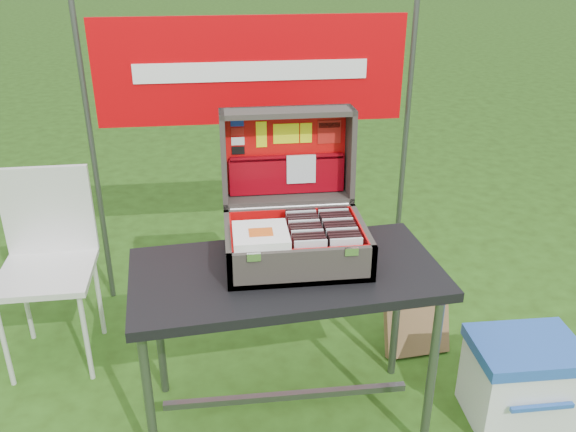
{
  "coord_description": "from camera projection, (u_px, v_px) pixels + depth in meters",
  "views": [
    {
      "loc": [
        -0.19,
        -2.06,
        1.95
      ],
      "look_at": [
        0.07,
        0.1,
        0.93
      ],
      "focal_mm": 38.0,
      "sensor_mm": 36.0,
      "label": 1
    }
  ],
  "objects": [
    {
      "name": "cd_left_7",
      "position": [
        305.0,
        239.0,
        2.4
      ],
      "size": [
        0.12,
        0.01,
        0.14
      ],
      "primitive_type": "cube",
      "color": "black",
      "rests_on": "suitcase_liner_floor"
    },
    {
      "name": "suitcase_liner_wall_back",
      "position": [
        291.0,
        223.0,
        2.56
      ],
      "size": [
        0.51,
        0.01,
        0.13
      ],
      "primitive_type": "cube",
      "color": "#EF0907",
      "rests_on": "suitcase_base_bottom"
    },
    {
      "name": "cd_right_1",
      "position": [
        345.0,
        252.0,
        2.3
      ],
      "size": [
        0.12,
        0.01,
        0.14
      ],
      "primitive_type": "cube",
      "color": "black",
      "rests_on": "suitcase_liner_floor"
    },
    {
      "name": "suitcase_base_wall_front",
      "position": [
        303.0,
        268.0,
        2.24
      ],
      "size": [
        0.56,
        0.02,
        0.15
      ],
      "primitive_type": "cube",
      "color": "#3D362F",
      "rests_on": "table_top"
    },
    {
      "name": "cd_right_5",
      "position": [
        340.0,
        242.0,
        2.38
      ],
      "size": [
        0.12,
        0.01,
        0.14
      ],
      "primitive_type": "cube",
      "color": "black",
      "rests_on": "suitcase_liner_floor"
    },
    {
      "name": "cd_right_0",
      "position": [
        346.0,
        255.0,
        2.28
      ],
      "size": [
        0.12,
        0.01,
        0.14
      ],
      "primitive_type": "cube",
      "color": "silver",
      "rests_on": "suitcase_liner_floor"
    },
    {
      "name": "cd_right_2",
      "position": [
        343.0,
        250.0,
        2.32
      ],
      "size": [
        0.12,
        0.01,
        0.14
      ],
      "primitive_type": "cube",
      "color": "black",
      "rests_on": "suitcase_liner_floor"
    },
    {
      "name": "cooler_body",
      "position": [
        520.0,
        386.0,
        2.63
      ],
      "size": [
        0.43,
        0.33,
        0.34
      ],
      "primitive_type": "cube",
      "rotation": [
        0.0,
        0.0,
        -0.01
      ],
      "color": "white",
      "rests_on": "ground"
    },
    {
      "name": "cd_right_12",
      "position": [
        333.0,
        225.0,
        2.51
      ],
      "size": [
        0.12,
        0.01,
        0.14
      ],
      "primitive_type": "cube",
      "color": "silver",
      "rests_on": "suitcase_liner_floor"
    },
    {
      "name": "songbook_2",
      "position": [
        261.0,
        235.0,
        2.29
      ],
      "size": [
        0.21,
        0.21,
        0.0
      ],
      "primitive_type": "cube",
      "color": "white",
      "rests_on": "suitcase_base_wall_front"
    },
    {
      "name": "cd_right_3",
      "position": [
        342.0,
        247.0,
        2.34
      ],
      "size": [
        0.12,
        0.01,
        0.14
      ],
      "primitive_type": "cube",
      "color": "black",
      "rests_on": "suitcase_liner_floor"
    },
    {
      "name": "chair_seat",
      "position": [
        46.0,
        274.0,
        2.87
      ],
      "size": [
        0.44,
        0.44,
        0.03
      ],
      "primitive_type": "cube",
      "rotation": [
        0.0,
        0.0,
        0.02
      ],
      "color": "silver",
      "rests_on": "ground"
    },
    {
      "name": "lid_card_neon_main",
      "position": [
        286.0,
        134.0,
        2.55
      ],
      "size": [
        0.11,
        0.01,
        0.08
      ],
      "primitive_type": "cube",
      "rotation": [
        -1.62,
        0.0,
        0.0
      ],
      "color": "#DBE911",
      "rests_on": "suitcase_lid_liner"
    },
    {
      "name": "table",
      "position": [
        286.0,
        348.0,
        2.54
      ],
      "size": [
        1.25,
        0.71,
        0.75
      ],
      "primitive_type": null,
      "rotation": [
        0.0,
        0.0,
        0.09
      ],
      "color": "black",
      "rests_on": "ground"
    },
    {
      "name": "suitcase_lid_pocket",
      "position": [
        287.0,
        175.0,
        2.61
      ],
      "size": [
        0.49,
        0.04,
        0.16
      ],
      "primitive_type": "cube",
      "rotation": [
        -1.62,
        0.0,
        0.0
      ],
      "color": "maroon",
      "rests_on": "suitcase_lid_liner"
    },
    {
      "name": "cd_left_5",
      "position": [
        306.0,
        244.0,
        2.36
      ],
      "size": [
        0.12,
        0.01,
        0.14
      ],
      "primitive_type": "cube",
      "color": "black",
      "rests_on": "suitcase_liner_floor"
    },
    {
      "name": "chair_upright_left",
      "position": [
        9.0,
        215.0,
        2.94
      ],
      "size": [
        0.02,
        0.02,
        0.45
      ],
      "primitive_type": "cylinder",
      "color": "silver",
      "rests_on": "chair_seat"
    },
    {
      "name": "cd_right_6",
      "position": [
        339.0,
        239.0,
        2.39
      ],
      "size": [
        0.12,
        0.01,
        0.14
      ],
      "primitive_type": "cube",
      "color": "black",
      "rests_on": "suitcase_liner_floor"
    },
    {
      "name": "suitcase_liner_wall_front",
      "position": [
        302.0,
        264.0,
        2.24
      ],
      "size": [
        0.51,
        0.01,
        0.13
      ],
      "primitive_type": "cube",
      "color": "#EF0907",
      "rests_on": "suitcase_base_bottom"
    },
    {
      "name": "cd_left_2",
      "position": [
        309.0,
        252.0,
        2.3
      ],
      "size": [
        0.12,
        0.01,
        0.14
      ],
      "primitive_type": "cube",
      "color": "black",
      "rests_on": "suitcase_liner_floor"
    },
    {
      "name": "suitcase_lid_liner",
      "position": [
        286.0,
        153.0,
        2.59
      ],
      "size": [
        0.51,
        0.02,
        0.35
      ],
      "primitive_type": "cube",
      "rotation": [
        -1.62,
        0.0,
        0.0
      ],
      "color": "#EF0907",
      "rests_on": "suitcase_lid_back"
    },
    {
      "name": "cd_right_9",
      "position": [
        336.0,
        232.0,
        2.45
      ],
      "size": [
        0.12,
        0.01,
        0.14
      ],
      "primitive_type": "cube",
      "color": "black",
      "rests_on": "suitcase_liner_floor"
    },
    {
      "name": "songbook_graphic",
      "position": [
        261.0,
        232.0,
        2.27
      ],
      "size": [
        0.09,
        0.07,
        0.0
      ],
      "primitive_type": "cube",
      "color": "#D85919",
      "rests_on": "songbook_5"
    },
    {
      "name": "cd_left_13",
      "position": [
        300.0,
        224.0,
        2.52
      ],
      "size": [
        0.12,
        0.01,
        0.14
      ],
      "primitive_type": "cube",
      "color": "black",
      "rests_on": "suitcase_liner_floor"
    },
    {
      "name": "suitcase_lid_rim_left",
      "position": [
        224.0,
        159.0,
        2.52
      ],
      "size": [
        0.02,
        0.17,
        0.4
      ],
      "primitive_type": "cube",
      "rotation": [
        -1.62,
        0.0,
        0.0
      ],
      "color": "#3D362F",
      "rests_on": "suitcase_lid_back"
    },
    {
      "name": "table_leg_br",
      "position": [
        397.0,
        311.0,
        2.82
      ],
      "size": [
        0.04,
        0.04,
        0.71
      ],
      "primitive_type": "cylinder",
      "color": "#59595B",
      "rests_on": "ground"
    },
    {
      "name": "lid_card_neon_small",
      "position": [
        306.0,
        133.0,
        2.56
      ],
      "size": [
        0.05,
        0.01,
        0.08
      ],
      "primitive_type": "cube",
      "rotation": [
        -1.62,
        0.0,
        0.0
      ],
      "color": "#DBE911",
      "rests_on": "suitcase_lid_liner"
    },
    {
      "name": "banner_post_right",
      "position": [
        405.0,
        147.0,
        3.42
      ],
      "size": [
        0.03,
        0.03,
        1.7
      ],
      "primitive_type": "cylinder",
      "color": "#59595B",
      "rests_on": "ground"
    },
    {
      "name": "lid_sticker_cc_b",
      "position": [
        238.0,
        132.0,
        2.52
      ],
      "size": [
        0.05,
        0.0,
        0.03
      ],
      "primitive_type": "cube",
      "rotation": [
        -1.62,
        0.0,
        0.0
      ],
      "color": "red",
      "rests_on": "suitcase_lid_liner"
    },
    {
      "name": "cd_left_10",
      "position": [
        302.0,
        231.0,
        2.46
      ],
      "size": [
        0.12,
        0.01,
        0.14
      ],
      "primitive_type": "cube",
      "color": "black",
      "rests_on": "suitcase_liner_floor"
    },
    {
      "name": "cd_left_6",
      "position": [
        305.0,
        241.0,
        2.38
      ],
      "size": [
        0.12,
        0.01,
        0.14
      ],
      "primitive_type": "cube",
      "color": "black",
      "rests_on": "suitcase_liner_floor"
    },
    {
      "name": "songbook_5",
      "position": [
        261.0,
        232.0,
        2.28
      ],
      "size": [
        0.21,
        0.21,
        0.0
      ],
      "primitive_type": "cube",
      "color": "white",
      "rests_on": "suitcase_base_wall_front"
    },
    {
      "name": "suitcase_base_wall_right",
      "position": [
        362.0,
        241.0,
        2.43
      ],
      "size": [
        0.02,
        0.4,
        0.15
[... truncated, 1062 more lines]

